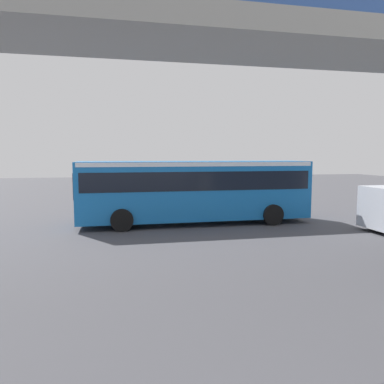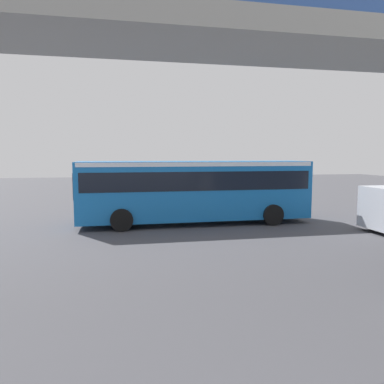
% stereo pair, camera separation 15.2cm
% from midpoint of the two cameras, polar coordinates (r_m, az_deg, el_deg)
% --- Properties ---
extents(ground, '(80.00, 80.00, 0.00)m').
position_cam_midpoint_polar(ground, '(19.32, -1.46, -4.45)').
color(ground, '#424247').
extents(city_bus, '(11.54, 2.85, 3.15)m').
position_cam_midpoint_polar(city_bus, '(18.17, 0.23, 0.89)').
color(city_bus, '#196BB7').
rests_on(city_bus, ground).
extents(pedestrian, '(0.38, 0.38, 1.79)m').
position_cam_midpoint_polar(pedestrian, '(20.30, -16.87, -1.67)').
color(pedestrian, '#2D2D38').
rests_on(pedestrian, ground).
extents(traffic_sign, '(0.08, 0.60, 2.80)m').
position_cam_midpoint_polar(traffic_sign, '(22.03, -5.39, 1.75)').
color(traffic_sign, slate).
rests_on(traffic_sign, ground).
extents(lane_dash_leftmost, '(2.00, 0.20, 0.01)m').
position_cam_midpoint_polar(lane_dash_leftmost, '(23.07, 7.07, -2.80)').
color(lane_dash_leftmost, silver).
rests_on(lane_dash_leftmost, ground).
extents(lane_dash_left, '(2.00, 0.20, 0.01)m').
position_cam_midpoint_polar(lane_dash_left, '(22.12, -2.80, -3.13)').
color(lane_dash_left, silver).
rests_on(lane_dash_left, ground).
extents(lane_dash_centre, '(2.00, 0.20, 0.01)m').
position_cam_midpoint_polar(lane_dash_centre, '(21.87, -13.23, -3.39)').
color(lane_dash_centre, silver).
rests_on(lane_dash_centre, ground).
extents(pedestrian_overpass, '(29.09, 2.60, 7.37)m').
position_cam_midpoint_polar(pedestrian_overpass, '(8.82, 11.89, 19.38)').
color(pedestrian_overpass, '#9E9E99').
rests_on(pedestrian_overpass, ground).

